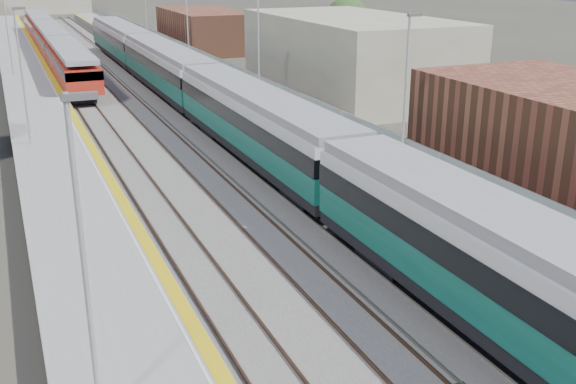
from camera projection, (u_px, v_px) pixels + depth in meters
ground at (151, 97)px, 55.92m from camera, size 320.00×320.00×0.00m
ballast_bed at (118, 93)px, 57.24m from camera, size 10.50×155.00×0.06m
tracks at (122, 89)px, 58.90m from camera, size 8.96×160.00×0.17m
platform_right at (203, 81)px, 59.87m from camera, size 4.70×155.00×8.52m
platform_left at (33, 94)px, 54.55m from camera, size 4.30×155.00×8.52m
green_train at (204, 89)px, 46.27m from camera, size 3.09×85.94×3.40m
red_train at (52, 41)px, 75.35m from camera, size 2.82×57.26×3.56m
tree_d at (346, 21)px, 74.63m from camera, size 5.04×5.04×6.83m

